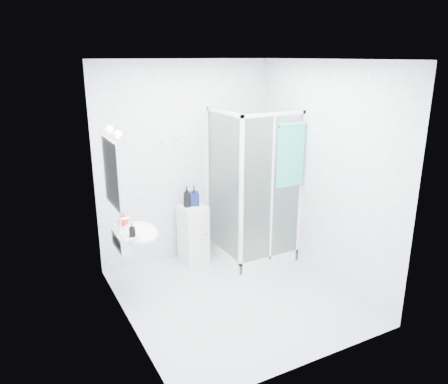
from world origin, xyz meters
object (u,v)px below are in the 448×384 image
shampoo_bottle_a (187,197)px  soap_dispenser_orange (123,219)px  shower_enclosure (250,227)px  shampoo_bottle_b (194,196)px  wall_basin (135,234)px  soap_dispenser_black (132,230)px  hand_towel (291,153)px  storage_cabinet (193,234)px

shampoo_bottle_a → soap_dispenser_orange: (-0.97, -0.49, 0.03)m
shower_enclosure → shampoo_bottle_b: 0.87m
wall_basin → soap_dispenser_black: 0.25m
hand_towel → shampoo_bottle_b: 1.35m
wall_basin → storage_cabinet: (0.95, 0.60, -0.41)m
hand_towel → shampoo_bottle_b: (-0.97, 0.72, -0.60)m
shampoo_bottle_b → storage_cabinet: bearing=-140.2°
shower_enclosure → storage_cabinet: 0.76m
wall_basin → shampoo_bottle_b: shampoo_bottle_b is taller
shower_enclosure → shampoo_bottle_b: (-0.67, 0.32, 0.46)m
soap_dispenser_black → hand_towel: bearing=2.9°
shower_enclosure → shampoo_bottle_b: shower_enclosure is taller
shampoo_bottle_a → shampoo_bottle_b: size_ratio=1.05×
shampoo_bottle_b → soap_dispenser_orange: size_ratio=1.66×
wall_basin → shampoo_bottle_a: (0.88, 0.62, 0.11)m
shower_enclosure → soap_dispenser_orange: (-1.74, -0.18, 0.49)m
storage_cabinet → soap_dispenser_orange: (-1.04, -0.47, 0.55)m
wall_basin → soap_dispenser_black: (-0.08, -0.19, 0.14)m
wall_basin → hand_towel: (1.96, -0.09, 0.71)m
shower_enclosure → soap_dispenser_black: (-1.73, -0.51, 0.49)m
storage_cabinet → soap_dispenser_black: size_ratio=5.51×
hand_towel → shampoo_bottle_a: 1.42m
soap_dispenser_orange → shampoo_bottle_b: bearing=24.8°
shower_enclosure → storage_cabinet: bearing=157.9°
storage_cabinet → hand_towel: 1.65m
shampoo_bottle_a → soap_dispenser_orange: shampoo_bottle_a is taller
storage_cabinet → shampoo_bottle_a: 0.53m
shower_enclosure → shampoo_bottle_b: size_ratio=7.73×
hand_towel → soap_dispenser_black: size_ratio=5.60×
soap_dispenser_orange → soap_dispenser_black: soap_dispenser_orange is taller
soap_dispenser_orange → soap_dispenser_black: 0.33m
shower_enclosure → soap_dispenser_black: bearing=-163.7°
hand_towel → shampoo_bottle_b: hand_towel is taller
hand_towel → shampoo_bottle_a: size_ratio=2.90×
hand_towel → soap_dispenser_black: bearing=-177.1°
storage_cabinet → soap_dispenser_orange: bearing=-160.9°
hand_towel → soap_dispenser_orange: hand_towel is taller
hand_towel → shampoo_bottle_a: (-1.08, 0.71, -0.59)m
shower_enclosure → hand_towel: (0.31, -0.40, 1.05)m
soap_dispenser_orange → soap_dispenser_black: bearing=-88.8°
shampoo_bottle_b → soap_dispenser_orange: 1.19m
shower_enclosure → hand_towel: shower_enclosure is taller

